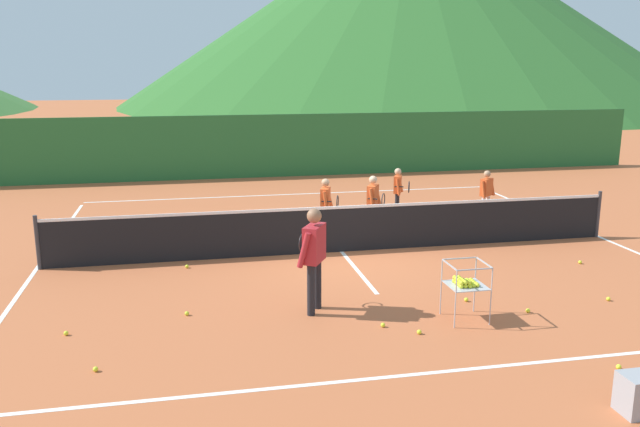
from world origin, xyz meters
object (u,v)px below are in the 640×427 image
(student_3, at_px, (486,190))
(tennis_ball_6, at_px, (187,266))
(student_0, at_px, (326,202))
(student_2, at_px, (398,188))
(ball_cart, at_px, (465,283))
(tennis_ball_5, at_px, (66,333))
(tennis_ball_2, at_px, (608,299))
(tennis_ball_7, at_px, (383,325))
(tennis_ball_3, at_px, (580,262))
(student_1, at_px, (373,199))
(instructor, at_px, (314,250))
(tennis_ball_11, at_px, (619,367))
(tennis_ball_9, at_px, (528,311))
(tennis_ball_0, at_px, (187,313))
(tennis_ball_4, at_px, (305,258))
(tennis_ball_10, at_px, (419,332))
(tennis_ball_1, at_px, (96,369))
(tennis_ball_8, at_px, (466,300))
(tennis_net, at_px, (342,228))

(student_3, bearing_deg, tennis_ball_6, -160.98)
(student_0, distance_m, student_2, 2.69)
(student_2, xyz_separation_m, tennis_ball_6, (-5.30, -3.32, -0.71))
(ball_cart, bearing_deg, tennis_ball_5, 174.30)
(tennis_ball_2, distance_m, tennis_ball_7, 3.98)
(student_3, distance_m, tennis_ball_3, 3.86)
(tennis_ball_3, xyz_separation_m, tennis_ball_7, (-4.69, -2.24, 0.00))
(student_0, bearing_deg, tennis_ball_2, -53.17)
(tennis_ball_6, bearing_deg, student_1, 22.85)
(instructor, xyz_separation_m, tennis_ball_6, (-1.96, 2.67, -0.97))
(tennis_ball_11, bearing_deg, tennis_ball_5, 160.34)
(student_0, height_order, tennis_ball_9, student_0)
(student_0, relative_size, ball_cart, 1.47)
(tennis_ball_0, distance_m, tennis_ball_4, 3.42)
(student_2, height_order, tennis_ball_10, student_2)
(tennis_ball_1, height_order, tennis_ball_5, same)
(tennis_ball_4, bearing_deg, student_1, 42.07)
(tennis_ball_5, relative_size, tennis_ball_9, 1.00)
(student_0, height_order, tennis_ball_10, student_0)
(tennis_ball_6, bearing_deg, tennis_ball_4, 1.48)
(tennis_ball_5, relative_size, tennis_ball_8, 1.00)
(tennis_ball_2, bearing_deg, student_0, 126.83)
(student_2, relative_size, tennis_ball_1, 18.26)
(ball_cart, relative_size, tennis_ball_4, 13.22)
(tennis_ball_7, relative_size, tennis_ball_10, 1.00)
(instructor, height_order, tennis_ball_10, instructor)
(tennis_ball_3, height_order, tennis_ball_4, same)
(student_0, height_order, tennis_ball_3, student_0)
(instructor, bearing_deg, student_3, 44.05)
(tennis_ball_1, xyz_separation_m, tennis_ball_5, (-0.56, 1.27, 0.00))
(student_2, bearing_deg, tennis_ball_10, -105.71)
(tennis_ball_11, bearing_deg, tennis_ball_3, 62.90)
(student_1, relative_size, student_3, 1.08)
(tennis_ball_1, bearing_deg, student_0, 54.21)
(student_3, xyz_separation_m, ball_cart, (-3.19, -5.99, -0.15))
(tennis_ball_1, height_order, tennis_ball_7, same)
(tennis_ball_1, height_order, tennis_ball_8, same)
(tennis_ball_11, bearing_deg, student_1, 99.53)
(instructor, xyz_separation_m, tennis_ball_8, (2.54, -0.08, -0.97))
(tennis_net, height_order, tennis_ball_1, tennis_net)
(tennis_ball_1, relative_size, tennis_ball_9, 1.00)
(tennis_ball_0, relative_size, tennis_ball_4, 1.00)
(tennis_ball_0, relative_size, tennis_ball_6, 1.00)
(tennis_ball_5, height_order, tennis_ball_8, same)
(tennis_ball_0, height_order, tennis_ball_6, same)
(tennis_ball_2, bearing_deg, student_3, 84.83)
(tennis_net, distance_m, tennis_ball_9, 4.44)
(tennis_ball_11, bearing_deg, tennis_ball_4, 119.48)
(student_1, distance_m, tennis_ball_9, 5.33)
(tennis_ball_9, bearing_deg, tennis_ball_10, -167.04)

